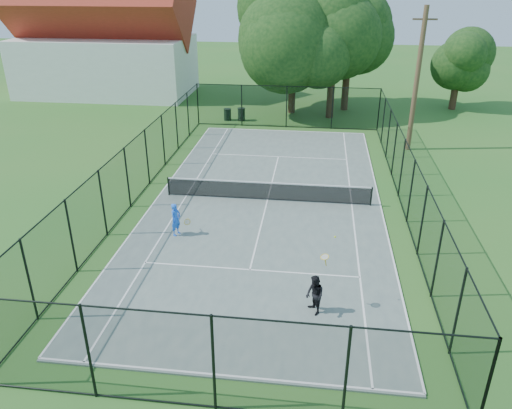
# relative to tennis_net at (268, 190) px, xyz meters

# --- Properties ---
(ground) EXTENTS (120.00, 120.00, 0.00)m
(ground) POSITION_rel_tennis_net_xyz_m (0.00, 0.00, -0.58)
(ground) COLOR #276522
(tennis_court) EXTENTS (11.00, 24.00, 0.06)m
(tennis_court) POSITION_rel_tennis_net_xyz_m (0.00, 0.00, -0.55)
(tennis_court) COLOR #576661
(tennis_court) RESTS_ON ground
(tennis_net) EXTENTS (10.08, 0.08, 0.95)m
(tennis_net) POSITION_rel_tennis_net_xyz_m (0.00, 0.00, 0.00)
(tennis_net) COLOR black
(tennis_net) RESTS_ON tennis_court
(fence) EXTENTS (13.10, 26.10, 3.00)m
(fence) POSITION_rel_tennis_net_xyz_m (0.00, 0.00, 0.92)
(fence) COLOR black
(fence) RESTS_ON ground
(tree_near_left) EXTENTS (7.60, 7.60, 9.91)m
(tree_near_left) POSITION_rel_tennis_net_xyz_m (0.12, 17.24, 5.52)
(tree_near_left) COLOR #332114
(tree_near_left) RESTS_ON ground
(tree_near_mid) EXTENTS (6.61, 6.61, 8.64)m
(tree_near_mid) POSITION_rel_tennis_net_xyz_m (3.15, 16.11, 4.75)
(tree_near_mid) COLOR #332114
(tree_near_mid) RESTS_ON ground
(tree_near_right) EXTENTS (6.46, 6.46, 8.91)m
(tree_near_right) POSITION_rel_tennis_net_xyz_m (4.36, 18.67, 5.09)
(tree_near_right) COLOR #332114
(tree_near_right) RESTS_ON ground
(tree_far_right) EXTENTS (4.07, 4.07, 5.39)m
(tree_far_right) POSITION_rel_tennis_net_xyz_m (13.20, 19.98, 2.75)
(tree_far_right) COLOR #332114
(tree_far_right) RESTS_ON ground
(building) EXTENTS (15.30, 8.15, 11.87)m
(building) POSITION_rel_tennis_net_xyz_m (-17.00, 22.00, 4.35)
(building) COLOR silver
(building) RESTS_ON ground
(trash_bin_left) EXTENTS (0.58, 0.58, 0.89)m
(trash_bin_left) POSITION_rel_tennis_net_xyz_m (-4.56, 14.32, -0.13)
(trash_bin_left) COLOR black
(trash_bin_left) RESTS_ON ground
(trash_bin_right) EXTENTS (0.58, 0.58, 0.96)m
(trash_bin_right) POSITION_rel_tennis_net_xyz_m (-3.50, 14.36, -0.09)
(trash_bin_right) COLOR black
(trash_bin_right) RESTS_ON ground
(utility_pole) EXTENTS (1.40, 0.30, 8.60)m
(utility_pole) POSITION_rel_tennis_net_xyz_m (8.06, 9.00, 3.78)
(utility_pole) COLOR #4C3823
(utility_pole) RESTS_ON ground
(player_blue) EXTENTS (0.85, 0.62, 1.44)m
(player_blue) POSITION_rel_tennis_net_xyz_m (-3.49, -4.01, 0.20)
(player_blue) COLOR blue
(player_blue) RESTS_ON tennis_court
(player_black) EXTENTS (0.97, 1.13, 2.56)m
(player_black) POSITION_rel_tennis_net_xyz_m (2.45, -8.71, 0.18)
(player_black) COLOR black
(player_black) RESTS_ON tennis_court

